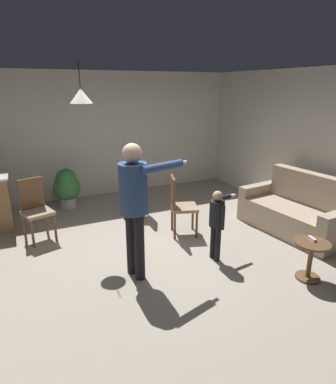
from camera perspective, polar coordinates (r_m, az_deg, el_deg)
name	(u,v)px	position (r m, az deg, el deg)	size (l,w,h in m)	color
ground	(153,255)	(4.91, -2.64, -10.94)	(7.68, 7.68, 0.00)	#9E9384
wall_back	(96,135)	(7.43, -12.47, 9.70)	(6.40, 0.10, 2.70)	silver
wall_right	(320,148)	(6.34, 25.17, 7.01)	(0.10, 6.40, 2.70)	silver
couch_floral	(295,212)	(5.96, 21.44, -3.35)	(1.03, 1.88, 1.00)	tan
side_table_by_couch	(311,256)	(4.58, 23.75, -10.23)	(0.44, 0.44, 0.52)	brown
person_adult	(135,197)	(4.00, -5.88, -0.90)	(0.90, 0.49, 1.75)	black
person_child	(217,218)	(4.58, 8.62, -4.47)	(0.53, 0.35, 1.03)	black
dining_chair_by_counter	(35,207)	(5.58, -22.24, -2.52)	(0.52, 0.52, 1.00)	brown
dining_chair_near_wall	(180,204)	(5.34, 2.09, -2.06)	(0.53, 0.53, 1.00)	brown
dining_chair_centre_back	(138,189)	(6.13, -5.28, 0.59)	(0.56, 0.56, 1.00)	brown
potted_plant_corner	(67,187)	(6.86, -17.37, 0.91)	(0.54, 0.54, 0.82)	#B7B2AD
spare_remote_on_table	(312,239)	(4.55, 23.97, -7.52)	(0.04, 0.13, 0.04)	white
ceiling_light_pendant	(81,96)	(4.90, -15.04, 15.97)	(0.32, 0.32, 0.55)	silver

